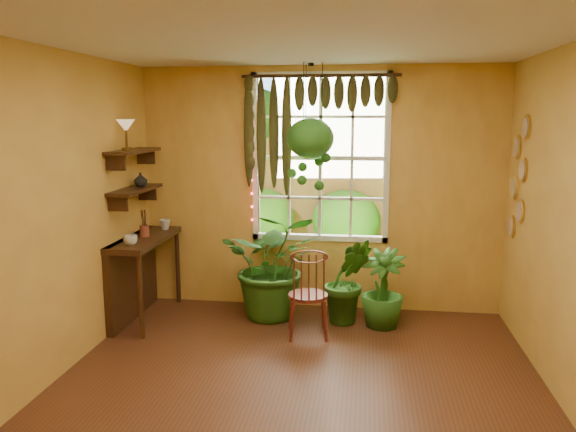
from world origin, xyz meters
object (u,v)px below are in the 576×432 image
object	(u,v)px
windsor_chair	(308,307)
hanging_basket	(310,141)
counter_ledge	(136,268)
potted_plant_left	(275,264)
potted_plant_mid	(348,281)

from	to	relation	value
windsor_chair	hanging_basket	distance (m)	1.72
hanging_basket	counter_ledge	bearing A→B (deg)	-167.97
windsor_chair	potted_plant_left	xyz separation A→B (m)	(-0.42, 0.50, 0.28)
windsor_chair	potted_plant_left	distance (m)	0.71
counter_ledge	potted_plant_mid	distance (m)	2.26
windsor_chair	potted_plant_mid	world-z (taller)	windsor_chair
windsor_chair	hanging_basket	xyz separation A→B (m)	(-0.06, 0.66, 1.59)
windsor_chair	hanging_basket	world-z (taller)	hanging_basket
windsor_chair	potted_plant_left	size ratio (longest dim) A/B	0.89
counter_ledge	hanging_basket	size ratio (longest dim) A/B	0.90
potted_plant_left	counter_ledge	bearing A→B (deg)	-171.15
windsor_chair	potted_plant_left	world-z (taller)	potted_plant_left
windsor_chair	potted_plant_mid	bearing A→B (deg)	41.13
potted_plant_mid	potted_plant_left	bearing A→B (deg)	175.63
potted_plant_left	windsor_chair	bearing A→B (deg)	-50.29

